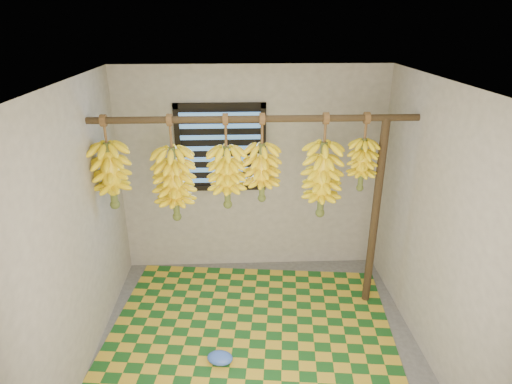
{
  "coord_description": "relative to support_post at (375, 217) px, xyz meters",
  "views": [
    {
      "loc": [
        -0.16,
        -3.1,
        2.86
      ],
      "look_at": [
        0.0,
        0.55,
        1.35
      ],
      "focal_mm": 30.0,
      "sensor_mm": 36.0,
      "label": 1
    }
  ],
  "objects": [
    {
      "name": "floor",
      "position": [
        -1.2,
        -0.7,
        -1.0
      ],
      "size": [
        3.0,
        3.0,
        0.01
      ],
      "primitive_type": "cube",
      "color": "#4E4E4E",
      "rests_on": "ground"
    },
    {
      "name": "ceiling",
      "position": [
        -1.2,
        -0.7,
        1.4
      ],
      "size": [
        3.0,
        3.0,
        0.01
      ],
      "primitive_type": "cube",
      "color": "silver",
      "rests_on": "wall_back"
    },
    {
      "name": "wall_back",
      "position": [
        -1.2,
        0.8,
        0.2
      ],
      "size": [
        3.0,
        0.01,
        2.4
      ],
      "primitive_type": "cube",
      "color": "gray",
      "rests_on": "floor"
    },
    {
      "name": "wall_left",
      "position": [
        -2.71,
        -0.7,
        0.2
      ],
      "size": [
        0.01,
        3.0,
        2.4
      ],
      "primitive_type": "cube",
      "color": "gray",
      "rests_on": "floor"
    },
    {
      "name": "wall_right",
      "position": [
        0.3,
        -0.7,
        0.2
      ],
      "size": [
        0.01,
        3.0,
        2.4
      ],
      "primitive_type": "cube",
      "color": "gray",
      "rests_on": "floor"
    },
    {
      "name": "window",
      "position": [
        -1.55,
        0.78,
        0.5
      ],
      "size": [
        1.0,
        0.04,
        1.0
      ],
      "color": "black",
      "rests_on": "wall_back"
    },
    {
      "name": "hanging_pole",
      "position": [
        -1.2,
        0.0,
        1.0
      ],
      "size": [
        3.0,
        0.06,
        0.06
      ],
      "primitive_type": "cylinder",
      "rotation": [
        0.0,
        1.57,
        0.0
      ],
      "color": "#3C2C19",
      "rests_on": "wall_left"
    },
    {
      "name": "support_post",
      "position": [
        0.0,
        0.0,
        0.0
      ],
      "size": [
        0.08,
        0.08,
        2.0
      ],
      "primitive_type": "cylinder",
      "color": "#3C2C19",
      "rests_on": "floor"
    },
    {
      "name": "woven_mat",
      "position": [
        -1.26,
        -0.46,
        -0.99
      ],
      "size": [
        2.96,
        2.47,
        0.01
      ],
      "primitive_type": "cube",
      "rotation": [
        0.0,
        0.0,
        -0.11
      ],
      "color": "#164D1A",
      "rests_on": "floor"
    },
    {
      "name": "plastic_bag",
      "position": [
        -1.55,
        -0.86,
        -0.94
      ],
      "size": [
        0.26,
        0.21,
        0.1
      ],
      "primitive_type": "ellipsoid",
      "rotation": [
        0.0,
        0.0,
        -0.21
      ],
      "color": "blue",
      "rests_on": "woven_mat"
    },
    {
      "name": "banana_bunch_a",
      "position": [
        -2.55,
        0.0,
        0.48
      ],
      "size": [
        0.34,
        0.34,
        0.89
      ],
      "color": "brown",
      "rests_on": "hanging_pole"
    },
    {
      "name": "banana_bunch_b",
      "position": [
        -1.97,
        0.0,
        0.38
      ],
      "size": [
        0.38,
        0.38,
        1.03
      ],
      "color": "brown",
      "rests_on": "hanging_pole"
    },
    {
      "name": "banana_bunch_c",
      "position": [
        -1.47,
        0.0,
        0.45
      ],
      "size": [
        0.33,
        0.33,
        0.91
      ],
      "color": "brown",
      "rests_on": "hanging_pole"
    },
    {
      "name": "banana_bunch_d",
      "position": [
        -1.14,
        0.0,
        0.49
      ],
      "size": [
        0.33,
        0.33,
        0.85
      ],
      "color": "brown",
      "rests_on": "hanging_pole"
    },
    {
      "name": "banana_bunch_e",
      "position": [
        -0.56,
        0.0,
        0.41
      ],
      "size": [
        0.36,
        0.36,
        1.02
      ],
      "color": "brown",
      "rests_on": "hanging_pole"
    },
    {
      "name": "banana_bunch_f",
      "position": [
        -0.18,
        0.0,
        0.55
      ],
      "size": [
        0.27,
        0.27,
        0.76
      ],
      "color": "brown",
      "rests_on": "hanging_pole"
    }
  ]
}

